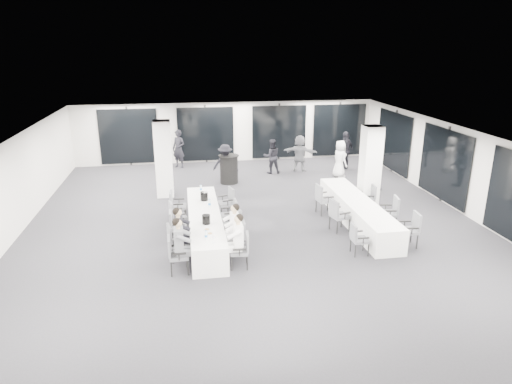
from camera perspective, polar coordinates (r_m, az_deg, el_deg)
room at (r=15.19m, az=2.31°, el=2.75°), size 14.04×16.04×2.84m
column_left at (r=16.93m, az=-11.48°, el=4.06°), size 0.60×0.60×2.80m
column_right at (r=16.07m, az=14.08°, el=3.12°), size 0.60×0.60×2.80m
banquet_table_main at (r=13.38m, az=-6.40°, el=-4.13°), size 0.90×5.00×0.75m
banquet_table_side at (r=14.66m, az=12.54°, el=-2.44°), size 0.90×5.00×0.75m
cocktail_table at (r=18.41m, az=-3.40°, el=2.89°), size 0.82×0.82×1.14m
chair_main_left_near at (r=11.41m, az=-10.06°, el=-7.47°), size 0.49×0.55×0.95m
chair_main_left_second at (r=12.06m, az=-10.05°, el=-5.94°), size 0.57×0.61×0.97m
chair_main_left_mid at (r=13.12m, az=-10.01°, el=-4.02°), size 0.47×0.53×0.93m
chair_main_left_fourth at (r=13.86m, az=-9.99°, el=-2.80°), size 0.56×0.59×0.93m
chair_main_left_far at (r=14.70m, az=-10.00°, el=-1.49°), size 0.52×0.57×0.96m
chair_main_right_near at (r=11.53m, az=-1.71°, el=-7.03°), size 0.51×0.55×0.91m
chair_main_right_second at (r=12.21m, az=-2.17°, el=-5.46°), size 0.48×0.54×0.94m
chair_main_right_mid at (r=13.13m, az=-2.75°, el=-3.77°), size 0.56×0.59×0.92m
chair_main_right_fourth at (r=13.82m, az=-3.09°, el=-2.61°), size 0.48×0.54×0.93m
chair_main_right_far at (r=14.88m, az=-3.58°, el=-1.03°), size 0.58×0.60×0.94m
chair_side_left_near at (r=12.50m, az=12.57°, el=-5.54°), size 0.44×0.49×0.86m
chair_side_left_mid at (r=13.85m, az=10.16°, el=-2.65°), size 0.61×0.64×1.00m
chair_side_left_far at (r=15.17m, az=8.33°, el=-0.68°), size 0.57×0.61×1.00m
chair_side_right_near at (r=13.37m, az=18.83°, el=-4.20°), size 0.53×0.58×0.98m
chair_side_right_mid at (r=14.44m, az=16.50°, el=-2.23°), size 0.59×0.63×1.01m
chair_side_right_far at (r=15.81m, az=14.02°, el=-0.50°), size 0.49×0.54×0.89m
seated_guest_a at (r=11.30m, az=-9.29°, el=-6.19°), size 0.50×0.38×1.44m
seated_guest_b at (r=11.97m, az=-9.32°, el=-4.75°), size 0.50×0.38×1.44m
seated_guest_c at (r=11.40m, az=-2.54°, el=-5.73°), size 0.50×0.38×1.44m
seated_guest_d at (r=12.08m, az=-2.97°, el=-4.30°), size 0.50×0.38×1.44m
standing_guest_b at (r=19.72m, az=1.98°, el=4.77°), size 0.84×0.53×1.70m
standing_guest_c at (r=18.31m, az=-3.84°, el=3.83°), size 1.28×0.90×1.80m
standing_guest_d at (r=20.67m, az=11.14°, el=5.41°), size 1.30×1.18×1.94m
standing_guest_e at (r=19.46m, az=10.47°, el=4.38°), size 0.74×0.97×1.77m
standing_guest_f at (r=20.11m, az=5.49°, el=5.13°), size 1.79×1.30×1.82m
standing_guest_g at (r=20.91m, az=-9.66°, el=5.64°), size 0.91×0.88×1.95m
standing_guest_h at (r=18.10m, az=14.48°, el=3.24°), size 1.03×1.03×1.87m
ice_bucket_near at (r=12.42m, az=-6.26°, el=-3.42°), size 0.22×0.22×0.25m
ice_bucket_far at (r=14.25m, az=-6.50°, el=-0.53°), size 0.24×0.24×0.27m
water_bottle_a at (r=11.48m, az=-6.26°, el=-5.38°), size 0.07×0.07×0.22m
water_bottle_b at (r=13.66m, az=-5.84°, el=-1.40°), size 0.08×0.08×0.24m
water_bottle_c at (r=15.12m, az=-6.89°, el=0.45°), size 0.07×0.07×0.21m
plate_a at (r=12.07m, az=-6.14°, el=-4.67°), size 0.20×0.20×0.03m
plate_b at (r=11.81m, az=-5.76°, el=-5.19°), size 0.19×0.19×0.03m
plate_c at (r=12.56m, az=-6.15°, el=-3.73°), size 0.22×0.22×0.03m
wine_glass at (r=11.23m, az=-5.30°, el=-5.69°), size 0.08×0.08×0.20m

